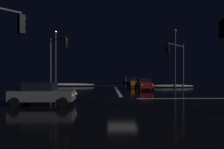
{
  "coord_description": "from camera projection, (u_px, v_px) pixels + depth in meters",
  "views": [
    {
      "loc": [
        -1.27,
        -17.45,
        2.13
      ],
      "look_at": [
        -0.63,
        11.82,
        2.08
      ],
      "focal_mm": 32.22,
      "sensor_mm": 36.0,
      "label": 1
    }
  ],
  "objects": [
    {
      "name": "ground",
      "position": [
        122.0,
        99.0,
        17.47
      ],
      "size": [
        120.0,
        120.0,
        0.1
      ],
      "primitive_type": "cube",
      "color": "black"
    },
    {
      "name": "snow_bank_right_curb",
      "position": [
        172.0,
        86.0,
        32.23
      ],
      "size": [
        7.03,
        1.5,
        0.45
      ],
      "color": "white",
      "rests_on": "ground"
    },
    {
      "name": "traffic_signal_nw",
      "position": [
        57.0,
        54.0,
        24.91
      ],
      "size": [
        2.77,
        2.77,
        6.73
      ],
      "color": "#4C4C51",
      "rests_on": "ground"
    },
    {
      "name": "streetlamp_right_near",
      "position": [
        175.0,
        54.0,
        31.49
      ],
      "size": [
        0.44,
        0.44,
        9.18
      ],
      "color": "#424247",
      "rests_on": "ground"
    },
    {
      "name": "traffic_signal_ne",
      "position": [
        177.0,
        58.0,
        24.99
      ],
      "size": [
        3.21,
        3.21,
        6.04
      ],
      "color": "#4C4C51",
      "rests_on": "ground"
    },
    {
      "name": "snow_bank_left_curb",
      "position": [
        64.0,
        85.0,
        35.28
      ],
      "size": [
        10.85,
        1.5,
        0.52
      ],
      "color": "white",
      "rests_on": "ground"
    },
    {
      "name": "sedan_gray_crossing",
      "position": [
        43.0,
        93.0,
        13.83
      ],
      "size": [
        4.33,
        2.02,
        1.57
      ],
      "color": "slate",
      "rests_on": "ground"
    },
    {
      "name": "sedan_red",
      "position": [
        144.0,
        84.0,
        27.63
      ],
      "size": [
        2.02,
        4.33,
        1.57
      ],
      "color": "maroon",
      "rests_on": "ground"
    },
    {
      "name": "sedan_blue",
      "position": [
        128.0,
        80.0,
        47.09
      ],
      "size": [
        2.02,
        4.33,
        1.57
      ],
      "color": "navy",
      "rests_on": "ground"
    },
    {
      "name": "centre_line_ns",
      "position": [
        114.0,
        86.0,
        37.29
      ],
      "size": [
        22.0,
        0.15,
        0.01
      ],
      "color": "yellow",
      "rests_on": "ground"
    },
    {
      "name": "sedan_orange",
      "position": [
        134.0,
        82.0,
        33.69
      ],
      "size": [
        2.02,
        4.33,
        1.57
      ],
      "color": "#C66014",
      "rests_on": "ground"
    },
    {
      "name": "stop_line_north",
      "position": [
        118.0,
        91.0,
        25.7
      ],
      "size": [
        0.35,
        14.08,
        0.01
      ],
      "color": "white",
      "rests_on": "ground"
    },
    {
      "name": "streetlamp_left_near",
      "position": [
        56.0,
        55.0,
        31.08
      ],
      "size": [
        0.44,
        0.44,
        8.9
      ],
      "color": "#424247",
      "rests_on": "ground"
    },
    {
      "name": "sedan_silver",
      "position": [
        132.0,
        81.0,
        40.49
      ],
      "size": [
        2.02,
        4.33,
        1.57
      ],
      "color": "#B7B7BC",
      "rests_on": "ground"
    },
    {
      "name": "crosswalk_bar_east",
      "position": [
        217.0,
        98.0,
        17.66
      ],
      "size": [
        14.08,
        0.4,
        0.01
      ],
      "color": "white",
      "rests_on": "ground"
    }
  ]
}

